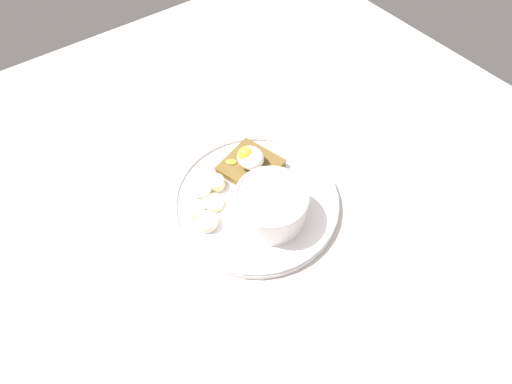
{
  "coord_description": "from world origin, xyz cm",
  "views": [
    {
      "loc": [
        29.51,
        -21.88,
        56.69
      ],
      "look_at": [
        0.0,
        0.0,
        5.0
      ],
      "focal_mm": 28.0,
      "sensor_mm": 36.0,
      "label": 1
    }
  ],
  "objects_px": {
    "toast_slice": "(251,166)",
    "banana_slice_right": "(215,183)",
    "banana_slice_front": "(201,191)",
    "poached_egg": "(249,157)",
    "oatmeal_bowl": "(273,204)",
    "banana_slice_back": "(196,209)",
    "banana_slice_inner": "(207,222)",
    "banana_slice_left": "(213,203)"
  },
  "relations": [
    {
      "from": "banana_slice_front",
      "to": "banana_slice_left",
      "type": "distance_m",
      "value": 0.03
    },
    {
      "from": "toast_slice",
      "to": "banana_slice_left",
      "type": "relative_size",
      "value": 2.19
    },
    {
      "from": "banana_slice_back",
      "to": "banana_slice_inner",
      "type": "xyz_separation_m",
      "value": [
        0.03,
        0.0,
        0.0
      ]
    },
    {
      "from": "banana_slice_right",
      "to": "poached_egg",
      "type": "bearing_deg",
      "value": 85.98
    },
    {
      "from": "banana_slice_right",
      "to": "banana_slice_front",
      "type": "bearing_deg",
      "value": -92.87
    },
    {
      "from": "oatmeal_bowl",
      "to": "banana_slice_inner",
      "type": "relative_size",
      "value": 2.28
    },
    {
      "from": "toast_slice",
      "to": "banana_slice_back",
      "type": "bearing_deg",
      "value": -81.6
    },
    {
      "from": "banana_slice_back",
      "to": "banana_slice_inner",
      "type": "distance_m",
      "value": 0.03
    },
    {
      "from": "oatmeal_bowl",
      "to": "banana_slice_front",
      "type": "distance_m",
      "value": 0.13
    },
    {
      "from": "oatmeal_bowl",
      "to": "banana_slice_back",
      "type": "bearing_deg",
      "value": -128.88
    },
    {
      "from": "toast_slice",
      "to": "banana_slice_right",
      "type": "height_order",
      "value": "banana_slice_right"
    },
    {
      "from": "poached_egg",
      "to": "banana_slice_front",
      "type": "distance_m",
      "value": 0.1
    },
    {
      "from": "toast_slice",
      "to": "poached_egg",
      "type": "bearing_deg",
      "value": -132.2
    },
    {
      "from": "toast_slice",
      "to": "banana_slice_front",
      "type": "distance_m",
      "value": 0.1
    },
    {
      "from": "banana_slice_inner",
      "to": "banana_slice_right",
      "type": "bearing_deg",
      "value": 136.61
    },
    {
      "from": "poached_egg",
      "to": "banana_slice_inner",
      "type": "bearing_deg",
      "value": -67.15
    },
    {
      "from": "oatmeal_bowl",
      "to": "banana_slice_inner",
      "type": "distance_m",
      "value": 0.11
    },
    {
      "from": "poached_egg",
      "to": "banana_slice_left",
      "type": "relative_size",
      "value": 1.14
    },
    {
      "from": "toast_slice",
      "to": "poached_egg",
      "type": "height_order",
      "value": "poached_egg"
    },
    {
      "from": "poached_egg",
      "to": "banana_slice_front",
      "type": "height_order",
      "value": "poached_egg"
    },
    {
      "from": "oatmeal_bowl",
      "to": "banana_slice_front",
      "type": "xyz_separation_m",
      "value": [
        -0.1,
        -0.07,
        -0.02
      ]
    },
    {
      "from": "banana_slice_front",
      "to": "banana_slice_right",
      "type": "height_order",
      "value": "banana_slice_right"
    },
    {
      "from": "poached_egg",
      "to": "oatmeal_bowl",
      "type": "bearing_deg",
      "value": -14.55
    },
    {
      "from": "banana_slice_right",
      "to": "banana_slice_inner",
      "type": "distance_m",
      "value": 0.07
    },
    {
      "from": "toast_slice",
      "to": "banana_slice_right",
      "type": "relative_size",
      "value": 2.56
    },
    {
      "from": "oatmeal_bowl",
      "to": "banana_slice_back",
      "type": "height_order",
      "value": "oatmeal_bowl"
    },
    {
      "from": "banana_slice_inner",
      "to": "oatmeal_bowl",
      "type": "bearing_deg",
      "value": 63.86
    },
    {
      "from": "banana_slice_front",
      "to": "banana_slice_back",
      "type": "distance_m",
      "value": 0.04
    },
    {
      "from": "oatmeal_bowl",
      "to": "banana_slice_back",
      "type": "distance_m",
      "value": 0.12
    },
    {
      "from": "banana_slice_left",
      "to": "banana_slice_back",
      "type": "height_order",
      "value": "banana_slice_back"
    },
    {
      "from": "banana_slice_left",
      "to": "banana_slice_front",
      "type": "bearing_deg",
      "value": -172.89
    },
    {
      "from": "oatmeal_bowl",
      "to": "poached_egg",
      "type": "distance_m",
      "value": 0.1
    },
    {
      "from": "banana_slice_inner",
      "to": "banana_slice_front",
      "type": "bearing_deg",
      "value": 156.7
    },
    {
      "from": "oatmeal_bowl",
      "to": "banana_slice_left",
      "type": "relative_size",
      "value": 2.24
    },
    {
      "from": "oatmeal_bowl",
      "to": "banana_slice_right",
      "type": "height_order",
      "value": "oatmeal_bowl"
    },
    {
      "from": "poached_egg",
      "to": "banana_slice_inner",
      "type": "distance_m",
      "value": 0.13
    },
    {
      "from": "poached_egg",
      "to": "banana_slice_back",
      "type": "relative_size",
      "value": 1.28
    },
    {
      "from": "toast_slice",
      "to": "banana_slice_back",
      "type": "relative_size",
      "value": 2.46
    },
    {
      "from": "banana_slice_back",
      "to": "banana_slice_right",
      "type": "xyz_separation_m",
      "value": [
        -0.02,
        0.05,
        0.0
      ]
    },
    {
      "from": "banana_slice_back",
      "to": "banana_slice_inner",
      "type": "height_order",
      "value": "banana_slice_inner"
    },
    {
      "from": "banana_slice_left",
      "to": "banana_slice_inner",
      "type": "height_order",
      "value": "banana_slice_inner"
    },
    {
      "from": "toast_slice",
      "to": "banana_slice_left",
      "type": "height_order",
      "value": "toast_slice"
    }
  ]
}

